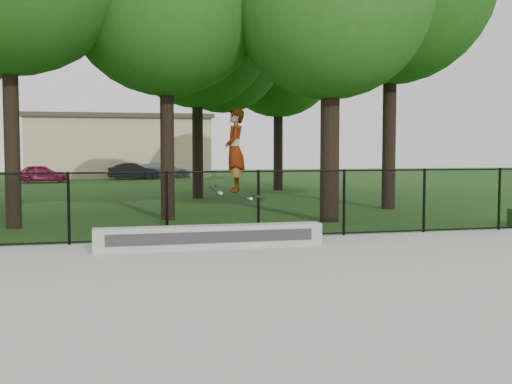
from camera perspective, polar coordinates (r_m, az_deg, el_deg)
ground at (r=8.63m, az=9.90°, el=-9.83°), size 100.00×100.00×0.00m
concrete_slab at (r=8.63m, az=9.90°, el=-9.63°), size 14.00×12.00×0.06m
grind_ledge at (r=12.67m, az=-4.08°, el=-4.02°), size 4.51×0.40×0.46m
car_a at (r=39.11m, az=-18.51°, el=1.56°), size 3.19×1.50×1.06m
car_b at (r=41.66m, az=-10.86°, el=1.83°), size 2.92×1.13×1.06m
car_c at (r=43.41m, az=-8.34°, el=1.99°), size 3.65×1.73×1.13m
skater_airborne at (r=12.60m, az=-1.89°, el=3.58°), size 0.81×0.66×1.84m
chainlink_fence at (r=14.04m, az=0.22°, el=-1.08°), size 16.06×0.06×1.50m
distant_building at (r=45.69m, az=-12.10°, el=4.05°), size 12.40×6.40×4.30m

